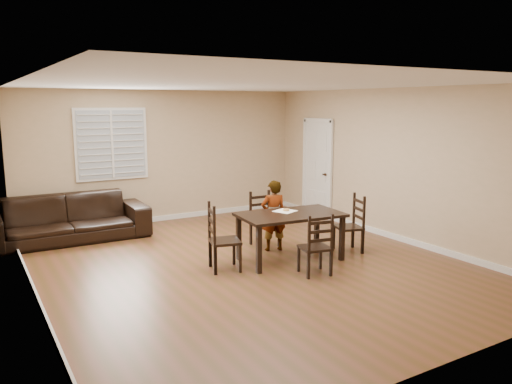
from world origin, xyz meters
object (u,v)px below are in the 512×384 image
(chair_right, at_px, (355,225))
(donut, at_px, (286,210))
(child, at_px, (273,216))
(chair_near, at_px, (262,220))
(chair_left, at_px, (217,240))
(chair_far, at_px, (318,248))
(sofa, at_px, (68,218))
(dining_table, at_px, (290,219))

(chair_right, relative_size, donut, 9.02)
(child, bearing_deg, chair_near, -81.54)
(chair_right, height_order, child, child)
(donut, bearing_deg, chair_left, -178.18)
(child, bearing_deg, donut, 100.11)
(chair_right, bearing_deg, donut, -88.82)
(chair_left, bearing_deg, chair_near, -41.48)
(chair_left, bearing_deg, chair_far, -116.22)
(child, xyz_separation_m, sofa, (-2.82, 2.39, -0.19))
(chair_right, height_order, donut, chair_right)
(chair_right, xyz_separation_m, sofa, (-3.97, 3.11, -0.03))
(chair_left, bearing_deg, dining_table, -81.76)
(chair_near, height_order, chair_left, chair_left)
(chair_left, height_order, sofa, chair_left)
(chair_far, bearing_deg, chair_left, -29.73)
(chair_near, bearing_deg, chair_left, -145.26)
(chair_right, xyz_separation_m, donut, (-1.16, 0.32, 0.34))
(sofa, bearing_deg, child, -39.49)
(sofa, bearing_deg, donut, -44.08)
(dining_table, bearing_deg, sofa, 138.55)
(chair_far, height_order, child, child)
(dining_table, distance_m, sofa, 4.07)
(chair_right, bearing_deg, dining_table, -80.25)
(chair_right, height_order, sofa, chair_right)
(dining_table, xyz_separation_m, chair_left, (-1.21, 0.14, -0.20))
(dining_table, relative_size, donut, 15.84)
(chair_far, distance_m, chair_right, 1.47)
(chair_near, relative_size, child, 0.79)
(dining_table, distance_m, chair_near, 1.04)
(chair_near, distance_m, chair_left, 1.56)
(chair_left, bearing_deg, chair_right, -81.82)
(chair_near, distance_m, child, 0.46)
(dining_table, bearing_deg, donut, 83.66)
(chair_near, bearing_deg, child, -93.41)
(dining_table, xyz_separation_m, chair_right, (1.20, -0.14, -0.23))
(child, relative_size, donut, 11.22)
(chair_far, distance_m, sofa, 4.65)
(child, height_order, sofa, child)
(chair_near, relative_size, donut, 8.86)
(chair_far, xyz_separation_m, child, (0.15, 1.41, 0.18))
(chair_left, bearing_deg, sofa, 43.54)
(chair_right, relative_size, sofa, 0.35)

